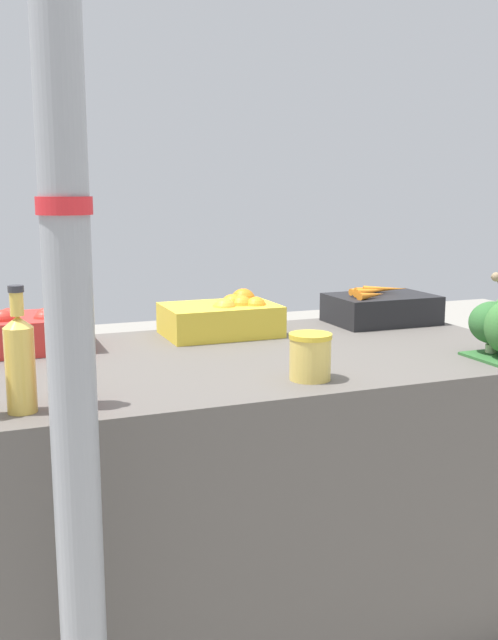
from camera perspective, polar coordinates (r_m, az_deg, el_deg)
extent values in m
plane|color=gray|center=(2.38, 0.00, -22.08)|extent=(10.00, 10.00, 0.00)
cube|color=#56514C|center=(2.19, 0.00, -13.10)|extent=(1.68, 0.91, 0.81)
cylinder|color=gray|center=(1.25, -14.34, 3.63)|extent=(0.08, 0.08, 2.27)
cylinder|color=red|center=(1.24, -14.57, 8.85)|extent=(0.09, 0.09, 0.03)
cube|color=red|center=(2.21, -17.41, -1.01)|extent=(0.36, 0.25, 0.10)
sphere|color=red|center=(2.27, -14.82, 0.36)|extent=(0.07, 0.07, 0.07)
sphere|color=red|center=(2.15, -19.08, -0.04)|extent=(0.06, 0.06, 0.06)
sphere|color=red|center=(2.15, -14.47, -0.11)|extent=(0.07, 0.07, 0.07)
sphere|color=red|center=(2.21, -18.63, 0.07)|extent=(0.07, 0.07, 0.07)
sphere|color=red|center=(2.16, -16.08, -0.09)|extent=(0.06, 0.06, 0.06)
sphere|color=red|center=(2.18, -15.95, 0.18)|extent=(0.06, 0.06, 0.06)
sphere|color=red|center=(2.14, -14.50, 0.06)|extent=(0.06, 0.06, 0.06)
sphere|color=red|center=(2.23, -15.31, 0.25)|extent=(0.08, 0.08, 0.08)
sphere|color=red|center=(2.19, -13.96, 0.17)|extent=(0.07, 0.07, 0.07)
cube|color=gold|center=(2.33, -2.33, 0.01)|extent=(0.36, 0.25, 0.10)
sphere|color=orange|center=(2.32, -0.63, 1.01)|extent=(0.08, 0.08, 0.08)
sphere|color=orange|center=(2.29, -1.98, 0.73)|extent=(0.08, 0.08, 0.08)
sphere|color=orange|center=(2.33, -1.32, 1.10)|extent=(0.08, 0.08, 0.08)
sphere|color=orange|center=(2.32, 0.54, 0.97)|extent=(0.07, 0.07, 0.07)
sphere|color=orange|center=(2.42, -0.47, 1.53)|extent=(0.09, 0.09, 0.09)
cube|color=black|center=(2.59, 10.53, 0.89)|extent=(0.36, 0.25, 0.10)
cone|color=orange|center=(2.56, 9.41, 2.32)|extent=(0.15, 0.05, 0.03)
cone|color=orange|center=(2.49, 9.77, 1.97)|extent=(0.12, 0.06, 0.03)
cone|color=orange|center=(2.64, 9.79, 2.44)|extent=(0.17, 0.07, 0.03)
cone|color=orange|center=(2.60, 10.84, 2.47)|extent=(0.16, 0.07, 0.02)
cone|color=orange|center=(2.65, 10.62, 2.43)|extent=(0.14, 0.06, 0.03)
cone|color=orange|center=(2.53, 9.68, 2.27)|extent=(0.15, 0.07, 0.03)
ellipsoid|color=#2D602D|center=(2.15, 18.91, -0.19)|extent=(0.13, 0.13, 0.12)
cylinder|color=#B2C693|center=(2.16, 18.79, -2.16)|extent=(0.03, 0.03, 0.02)
cylinder|color=gold|center=(1.58, -17.81, -3.84)|extent=(0.06, 0.06, 0.18)
cone|color=gold|center=(1.56, -18.02, -0.12)|extent=(0.06, 0.06, 0.02)
cylinder|color=gold|center=(1.56, -18.10, 1.23)|extent=(0.03, 0.03, 0.05)
cylinder|color=#2D2D33|center=(1.55, -18.16, 2.39)|extent=(0.03, 0.03, 0.01)
cylinder|color=#B2333D|center=(1.59, -13.75, -3.72)|extent=(0.07, 0.07, 0.17)
cone|color=#B2333D|center=(1.57, -13.90, -0.26)|extent=(0.07, 0.07, 0.02)
cylinder|color=#B2333D|center=(1.57, -13.95, 0.87)|extent=(0.03, 0.03, 0.04)
cylinder|color=#2D2D33|center=(1.56, -14.00, 1.88)|extent=(0.04, 0.04, 0.01)
cylinder|color=#DBBC56|center=(1.78, 4.92, -3.12)|extent=(0.10, 0.10, 0.11)
cylinder|color=gold|center=(1.77, 4.95, -1.28)|extent=(0.11, 0.11, 0.01)
sphere|color=#897556|center=(2.10, 19.15, 3.28)|extent=(0.03, 0.03, 0.03)
cone|color=#4C3D28|center=(2.09, 18.88, 3.27)|extent=(0.01, 0.01, 0.01)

